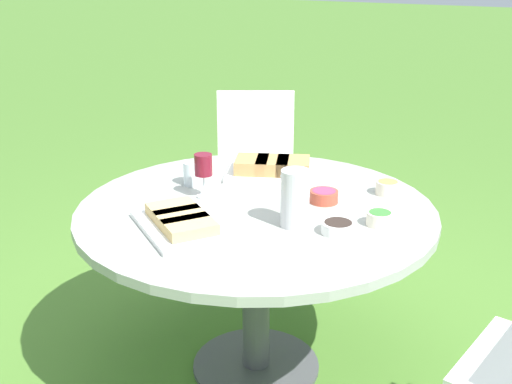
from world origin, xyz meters
The scene contains 12 objects.
ground_plane centered at (0.00, 0.00, 0.00)m, with size 40.00×40.00×0.00m, color #4C7A2D.
dining_table centered at (0.00, 0.00, 0.62)m, with size 1.36×1.36×0.72m.
chair_near_right centered at (0.56, -1.09, 0.52)m, with size 0.58×0.57×0.89m.
water_pitcher centered at (-0.20, 0.10, 0.82)m, with size 0.11×0.10×0.21m.
wine_glass centered at (0.23, 0.00, 0.85)m, with size 0.07×0.07×0.18m.
platter_bread_main centered at (0.10, -0.35, 0.76)m, with size 0.46×0.38×0.08m.
platter_charcuterie centered at (0.14, 0.30, 0.75)m, with size 0.46×0.43×0.06m.
bowl_fries centered at (-0.40, -0.36, 0.75)m, with size 0.09×0.09×0.05m.
bowl_salad centered at (-0.47, -0.05, 0.75)m, with size 0.09×0.09×0.05m.
bowl_olives centered at (-0.36, 0.09, 0.74)m, with size 0.12×0.12×0.04m.
bowl_dip_red centered at (-0.21, -0.16, 0.75)m, with size 0.11×0.11×0.05m.
cup_water_near centered at (0.34, -0.10, 0.77)m, with size 0.08×0.08×0.10m.
Camera 1 is at (-1.03, 2.01, 1.63)m, focal length 45.00 mm.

